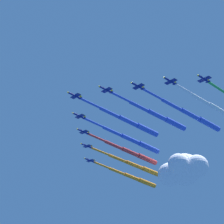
{
  "coord_description": "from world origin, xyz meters",
  "views": [
    {
      "loc": [
        78.66,
        -160.29,
        21.03
      ],
      "look_at": [
        0.0,
        0.0,
        162.89
      ],
      "focal_mm": 58.77,
      "sensor_mm": 36.0,
      "label": 1
    }
  ],
  "objects": [
    {
      "name": "jet_trail_starboard",
      "position": [
        -21.4,
        82.74,
        162.16
      ],
      "size": [
        34.66,
        65.82,
        4.24
      ],
      "color": "navy"
    },
    {
      "name": "cloud_puff",
      "position": [
        23.57,
        65.89,
        150.28
      ],
      "size": [
        37.04,
        28.84,
        22.73
      ],
      "color": "white"
    },
    {
      "name": "jet_starboard_outer",
      "position": [
        -12.31,
        67.94,
        162.88
      ],
      "size": [
        37.87,
        69.51,
        4.3
      ],
      "color": "navy"
    },
    {
      "name": "jet_starboard_mid",
      "position": [
        -7.39,
        48.05,
        162.09
      ],
      "size": [
        34.74,
        65.35,
        4.27
      ],
      "color": "navy"
    },
    {
      "name": "jet_port_mid",
      "position": [
        44.07,
        26.16,
        163.18
      ],
      "size": [
        37.55,
        68.77,
        4.28
      ],
      "color": "navy"
    },
    {
      "name": "jet_starboard_inner",
      "position": [
        0.05,
        31.69,
        160.93
      ],
      "size": [
        35.45,
        66.63,
        4.3
      ],
      "color": "navy"
    },
    {
      "name": "jet_port_inner",
      "position": [
        24.74,
        17.47,
        163.34
      ],
      "size": [
        35.24,
        63.32,
        4.33
      ],
      "color": "navy"
    },
    {
      "name": "jet_lead",
      "position": [
        6.71,
        13.15,
        161.6
      ],
      "size": [
        34.95,
        64.56,
        4.25
      ],
      "color": "navy"
    },
    {
      "name": "jet_port_outer",
      "position": [
        60.49,
        29.05,
        164.04
      ],
      "size": [
        35.41,
        65.34,
        4.31
      ],
      "color": "navy"
    }
  ]
}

